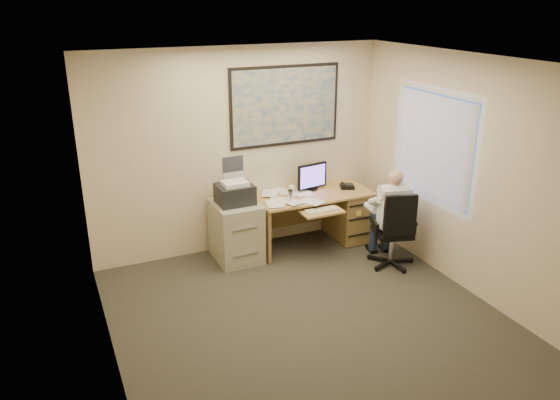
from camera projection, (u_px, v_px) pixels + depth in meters
name	position (u px, v px, depth m)	size (l,w,h in m)	color
room_shell	(320.00, 208.00, 5.25)	(4.00, 4.50, 2.70)	#333027
desk	(332.00, 210.00, 7.66)	(1.60, 0.97, 1.12)	tan
world_map	(285.00, 106.00, 7.21)	(1.56, 0.03, 1.06)	#1E4C93
wall_calendar	(233.00, 172.00, 7.22)	(0.28, 0.01, 0.42)	white
window_blinds	(433.00, 147.00, 6.61)	(0.06, 1.40, 1.30)	beige
filing_cabinet	(236.00, 226.00, 7.07)	(0.57, 0.68, 1.08)	#A7A286
office_chair	(395.00, 244.00, 6.95)	(0.76, 0.76, 1.03)	black
person	(392.00, 218.00, 6.89)	(0.52, 0.75, 1.27)	white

